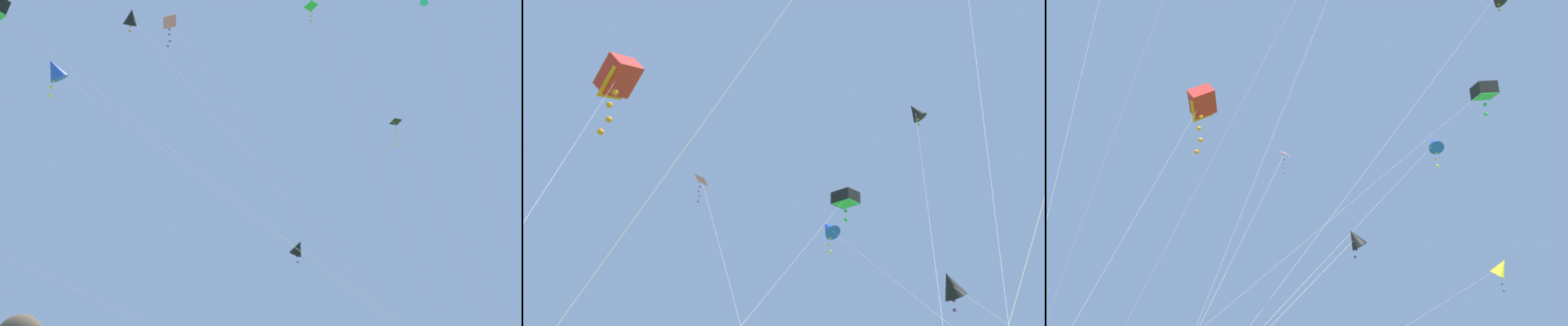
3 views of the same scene
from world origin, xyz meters
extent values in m
cylinder|color=silver|center=(3.44, 2.22, 8.58)|extent=(9.11, 4.18, 17.16)
cylinder|color=silver|center=(1.67, 10.32, 11.61)|extent=(2.13, 18.00, 23.23)
sphere|color=orange|center=(2.78, 19.34, 22.66)|extent=(0.14, 0.14, 0.14)
sphere|color=orange|center=(2.76, 19.34, 22.27)|extent=(0.14, 0.14, 0.14)
cone|color=yellow|center=(-5.09, 28.60, 11.01)|extent=(1.57, 1.40, 1.65)
sphere|color=blue|center=(-5.08, 28.64, 10.37)|extent=(0.16, 0.16, 0.16)
sphere|color=blue|center=(-5.08, 28.54, 9.93)|extent=(0.16, 0.16, 0.16)
sphere|color=blue|center=(-5.02, 28.55, 9.49)|extent=(0.16, 0.16, 0.16)
cylinder|color=silver|center=(-6.93, 4.08, 9.20)|extent=(4.94, 9.12, 18.39)
cube|color=red|center=(-9.40, 8.64, 18.39)|extent=(2.00, 2.04, 1.91)
cube|color=orange|center=(-9.40, 8.64, 17.95)|extent=(1.43, 1.76, 1.24)
sphere|color=orange|center=(-9.33, 8.59, 17.41)|extent=(0.24, 0.24, 0.24)
sphere|color=orange|center=(-9.42, 8.57, 16.73)|extent=(0.24, 0.24, 0.24)
sphere|color=orange|center=(-9.34, 8.67, 16.06)|extent=(0.24, 0.24, 0.24)
sphere|color=orange|center=(-9.46, 8.56, 15.38)|extent=(0.24, 0.24, 0.24)
cylinder|color=silver|center=(2.97, 5.28, 11.97)|extent=(4.15, 6.96, 23.93)
cylinder|color=silver|center=(0.52, 1.06, 12.02)|extent=(11.10, 2.03, 24.03)
cylinder|color=silver|center=(-8.21, 1.61, 13.50)|extent=(6.66, 3.14, 27.00)
cylinder|color=silver|center=(-3.31, 7.09, 7.76)|extent=(7.53, 11.03, 15.52)
pyramid|color=pink|center=(-7.05, 12.61, 15.55)|extent=(0.64, 0.72, 0.40)
sphere|color=purple|center=(-7.11, 12.58, 15.17)|extent=(0.08, 0.08, 0.08)
sphere|color=purple|center=(-7.14, 12.56, 14.94)|extent=(0.08, 0.08, 0.08)
sphere|color=purple|center=(-7.06, 12.55, 14.70)|extent=(0.08, 0.08, 0.08)
sphere|color=purple|center=(-7.12, 12.59, 14.46)|extent=(0.08, 0.08, 0.08)
cone|color=black|center=(1.79, 9.34, 8.56)|extent=(0.89, 1.00, 0.90)
sphere|color=purple|center=(1.78, 9.39, 8.18)|extent=(0.10, 0.10, 0.10)
sphere|color=purple|center=(1.75, 9.35, 7.91)|extent=(0.10, 0.10, 0.10)
cylinder|color=silver|center=(0.80, 9.29, 8.36)|extent=(7.30, 21.69, 16.73)
cone|color=blue|center=(-2.85, 20.13, 16.73)|extent=(1.40, 1.20, 1.48)
sphere|color=yellow|center=(-2.82, 20.18, 16.16)|extent=(0.14, 0.14, 0.14)
sphere|color=yellow|center=(-2.91, 20.18, 15.76)|extent=(0.14, 0.14, 0.14)
sphere|color=yellow|center=(-2.84, 20.19, 15.36)|extent=(0.14, 0.14, 0.14)
cylinder|color=silver|center=(-3.45, 12.40, 10.76)|extent=(2.30, 25.03, 21.52)
cube|color=black|center=(-2.30, 24.91, 21.52)|extent=(2.01, 1.99, 1.19)
cube|color=green|center=(-2.30, 24.91, 21.08)|extent=(1.84, 1.75, 0.40)
sphere|color=green|center=(-2.37, 24.91, 20.54)|extent=(0.24, 0.24, 0.24)
sphere|color=green|center=(-2.38, 24.89, 19.87)|extent=(0.24, 0.24, 0.24)
camera|label=1|loc=(-24.53, 5.10, 3.07)|focal=40.00mm
camera|label=2|loc=(0.58, -3.76, 3.28)|focal=35.00mm
camera|label=3|loc=(16.53, -4.47, 3.51)|focal=40.00mm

